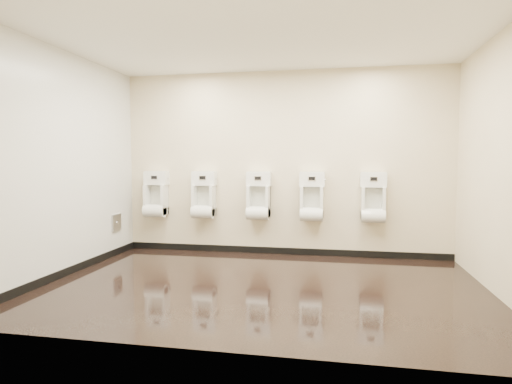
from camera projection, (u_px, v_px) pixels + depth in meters
ground at (263, 286)px, 4.91m from camera, size 5.00×3.50×0.00m
ceiling at (263, 37)px, 4.72m from camera, size 5.00×3.50×0.00m
back_wall at (283, 163)px, 6.53m from camera, size 5.00×0.02×2.80m
front_wall at (221, 165)px, 3.10m from camera, size 5.00×0.02×2.80m
left_wall at (64, 164)px, 5.29m from camera, size 0.02×3.50×2.80m
right_wall at (505, 164)px, 4.35m from camera, size 0.02×3.50×2.80m
tile_overlay_left at (64, 164)px, 5.28m from camera, size 0.01×3.50×2.80m
skirting_back at (282, 251)px, 6.61m from camera, size 5.00×0.02×0.10m
skirting_left at (68, 271)px, 5.38m from camera, size 0.02×3.50×0.10m
access_panel at (116, 223)px, 6.52m from camera, size 0.04×0.25×0.25m
urinal_0 at (156, 198)px, 6.82m from camera, size 0.38×0.29×0.71m
urinal_1 at (204, 198)px, 6.67m from camera, size 0.38×0.29×0.71m
urinal_2 at (258, 199)px, 6.51m from camera, size 0.38×0.29×0.71m
urinal_3 at (312, 200)px, 6.36m from camera, size 0.38×0.29×0.71m
urinal_4 at (373, 201)px, 6.19m from camera, size 0.38×0.29×0.71m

